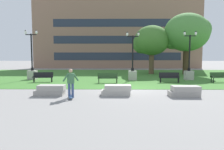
# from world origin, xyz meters

# --- Properties ---
(ground_plane) EXTENTS (140.00, 140.00, 0.00)m
(ground_plane) POSITION_xyz_m (0.00, 0.00, 0.00)
(ground_plane) COLOR gray
(grass_lawn) EXTENTS (40.00, 20.00, 0.02)m
(grass_lawn) POSITION_xyz_m (0.00, 10.00, 0.01)
(grass_lawn) COLOR #3D752D
(grass_lawn) RESTS_ON ground
(concrete_block_center) EXTENTS (1.86, 0.90, 0.64)m
(concrete_block_center) POSITION_xyz_m (-5.20, -2.26, 0.31)
(concrete_block_center) COLOR #9E9991
(concrete_block_center) RESTS_ON ground
(concrete_block_left) EXTENTS (1.86, 0.90, 0.64)m
(concrete_block_left) POSITION_xyz_m (-1.02, -2.17, 0.31)
(concrete_block_left) COLOR #B2ADA3
(concrete_block_left) RESTS_ON ground
(concrete_block_right) EXTENTS (1.83, 0.90, 0.64)m
(concrete_block_right) POSITION_xyz_m (3.15, -2.53, 0.31)
(concrete_block_right) COLOR #9E9991
(concrete_block_right) RESTS_ON ground
(person_skateboarder) EXTENTS (0.91, 0.46, 1.71)m
(person_skateboarder) POSITION_xyz_m (-3.74, -3.08, 0.97)
(person_skateboarder) COLOR #384C7A
(person_skateboarder) RESTS_ON ground
(skateboard) EXTENTS (0.45, 1.04, 0.14)m
(skateboard) POSITION_xyz_m (-3.72, -3.35, 0.09)
(skateboard) COLOR #2D4C75
(skateboard) RESTS_ON ground
(park_bench_near_left) EXTENTS (1.83, 0.64, 0.90)m
(park_bench_near_left) POSITION_xyz_m (-1.79, 3.53, 0.54)
(park_bench_near_left) COLOR #284723
(park_bench_near_left) RESTS_ON grass_lawn
(park_bench_near_right) EXTENTS (1.82, 0.62, 0.90)m
(park_bench_near_right) POSITION_xyz_m (3.80, 3.95, 0.54)
(park_bench_near_right) COLOR black
(park_bench_near_right) RESTS_ON grass_lawn
(park_bench_far_left) EXTENTS (1.84, 0.69, 0.90)m
(park_bench_far_left) POSITION_xyz_m (-7.78, 4.07, 0.54)
(park_bench_far_left) COLOR black
(park_bench_far_left) RESTS_ON grass_lawn
(park_bench_far_right) EXTENTS (1.85, 0.76, 0.90)m
(park_bench_far_right) POSITION_xyz_m (8.50, 4.21, 0.54)
(park_bench_far_right) COLOR #284723
(park_bench_far_right) RESTS_ON grass_lawn
(lamp_post_left) EXTENTS (1.32, 0.80, 4.86)m
(lamp_post_left) POSITION_xyz_m (6.27, 6.07, 1.01)
(lamp_post_left) COLOR #ADA89E
(lamp_post_left) RESTS_ON grass_lawn
(lamp_post_center) EXTENTS (1.32, 0.80, 5.02)m
(lamp_post_center) POSITION_xyz_m (-9.60, 6.26, 1.04)
(lamp_post_center) COLOR #ADA89E
(lamp_post_center) RESTS_ON grass_lawn
(lamp_post_right) EXTENTS (1.32, 0.80, 4.80)m
(lamp_post_right) POSITION_xyz_m (0.61, 5.92, 1.00)
(lamp_post_right) COLOR #ADA89E
(lamp_post_right) RESTS_ON grass_lawn
(tree_near_right) EXTENTS (4.73, 4.51, 6.26)m
(tree_near_right) POSITION_xyz_m (3.55, 12.76, 4.29)
(tree_near_right) COLOR brown
(tree_near_right) RESTS_ON grass_lawn
(tree_far_left) EXTENTS (5.92, 5.63, 7.71)m
(tree_far_left) POSITION_xyz_m (7.84, 12.29, 5.25)
(tree_far_left) COLOR #42301E
(tree_far_left) RESTS_ON grass_lawn
(building_facade_distant) EXTENTS (30.83, 1.03, 13.27)m
(building_facade_distant) POSITION_xyz_m (-0.77, 24.50, 6.62)
(building_facade_distant) COLOR #8E6B56
(building_facade_distant) RESTS_ON ground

